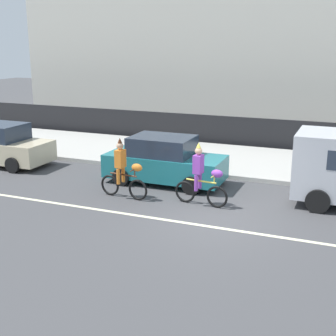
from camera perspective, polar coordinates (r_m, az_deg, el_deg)
The scene contains 9 objects.
ground_plane at distance 13.07m, azimuth 5.79°, elevation -6.36°, with size 80.00×80.00×0.00m, color #424244.
road_centre_line at distance 12.62m, azimuth 5.14°, elevation -7.12°, with size 36.00×0.14×0.01m, color beige.
sidewalk_curb at distance 19.08m, azimuth 11.42°, elevation 0.62°, with size 60.00×5.00×0.15m, color #ADAAA3.
fence_line at distance 21.74m, azimuth 13.01°, elevation 3.99°, with size 40.00×0.08×1.40m, color black.
building_backdrop at distance 30.37m, azimuth 10.51°, elevation 12.95°, with size 28.00×8.00×7.43m, color beige.
parade_cyclist_orange at distance 14.64m, azimuth -5.42°, elevation -0.49°, with size 1.72×0.50×1.92m.
parade_cyclist_purple at distance 13.96m, azimuth 4.12°, elevation -1.25°, with size 1.72×0.50×1.92m.
parked_car_beige at distance 19.80m, azimuth -19.78°, elevation 2.64°, with size 4.10×1.92×1.64m.
parked_car_teal at distance 16.15m, azimuth -0.45°, elevation 0.85°, with size 4.10×1.92×1.64m.
Camera 1 is at (3.38, -11.68, 4.79)m, focal length 50.00 mm.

